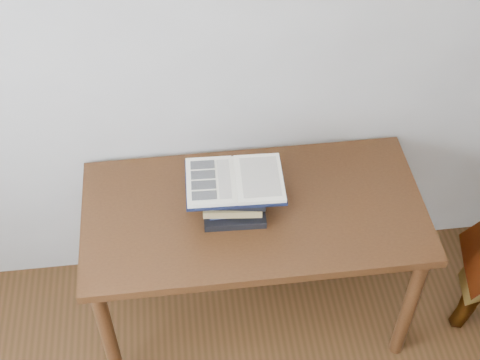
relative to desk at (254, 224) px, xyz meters
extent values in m
cube|color=beige|center=(-0.12, 0.37, 0.66)|extent=(3.50, 0.04, 2.60)
cube|color=#462711|center=(0.00, 0.00, 0.08)|extent=(1.38, 0.69, 0.04)
cylinder|color=#462711|center=(-0.63, -0.28, -0.29)|extent=(0.06, 0.06, 0.70)
cylinder|color=#462711|center=(0.63, -0.28, -0.29)|extent=(0.06, 0.06, 0.70)
cylinder|color=#462711|center=(-0.63, 0.28, -0.29)|extent=(0.06, 0.06, 0.70)
cylinder|color=#462711|center=(0.63, 0.28, -0.29)|extent=(0.06, 0.06, 0.70)
cube|color=black|center=(-0.08, -0.02, 0.11)|extent=(0.25, 0.18, 0.03)
cube|color=#171D46|center=(-0.08, 0.00, 0.15)|extent=(0.21, 0.14, 0.03)
cube|color=#A38C54|center=(-0.09, -0.01, 0.18)|extent=(0.24, 0.18, 0.03)
cube|color=black|center=(-0.07, -0.01, 0.21)|extent=(0.24, 0.19, 0.03)
cube|color=black|center=(-0.09, -0.01, 0.24)|extent=(0.22, 0.18, 0.03)
cube|color=black|center=(-0.08, 0.01, 0.26)|extent=(0.39, 0.28, 0.01)
cube|color=white|center=(-0.17, 0.01, 0.27)|extent=(0.19, 0.26, 0.02)
cube|color=white|center=(0.02, 0.00, 0.27)|extent=(0.19, 0.26, 0.02)
cylinder|color=white|center=(-0.08, 0.01, 0.27)|extent=(0.02, 0.25, 0.01)
cube|color=black|center=(-0.19, 0.09, 0.28)|extent=(0.10, 0.05, 0.00)
cube|color=black|center=(-0.19, 0.04, 0.28)|extent=(0.10, 0.05, 0.00)
cube|color=black|center=(-0.20, -0.01, 0.28)|extent=(0.10, 0.05, 0.00)
cube|color=black|center=(-0.20, -0.07, 0.28)|extent=(0.10, 0.05, 0.00)
cube|color=silver|center=(-0.12, 0.01, 0.28)|extent=(0.05, 0.21, 0.00)
cube|color=silver|center=(0.02, 0.00, 0.28)|extent=(0.15, 0.21, 0.00)
camera|label=1|loc=(-0.27, -1.74, 2.12)|focal=50.00mm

